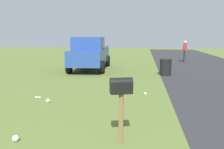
% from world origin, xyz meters
% --- Properties ---
extents(mailbox, '(0.32, 0.48, 1.38)m').
position_xyz_m(mailbox, '(3.79, 0.16, 1.09)').
color(mailbox, brown).
rests_on(mailbox, ground).
extents(pickup_truck, '(5.05, 2.40, 2.09)m').
position_xyz_m(pickup_truck, '(13.68, 3.14, 1.10)').
color(pickup_truck, '#284793').
rests_on(pickup_truck, ground).
extents(trash_bin, '(0.66, 0.66, 0.92)m').
position_xyz_m(trash_bin, '(12.22, -1.49, 0.46)').
color(trash_bin, black).
rests_on(trash_bin, ground).
extents(pedestrian, '(0.48, 0.30, 1.76)m').
position_xyz_m(pedestrian, '(18.93, -3.63, 1.03)').
color(pedestrian, '#2D3351').
rests_on(pedestrian, ground).
extents(litter_bag_midfield_b, '(0.14, 0.14, 0.14)m').
position_xyz_m(litter_bag_midfield_b, '(3.55, 2.35, 0.07)').
color(litter_bag_midfield_b, silver).
rests_on(litter_bag_midfield_b, ground).
extents(litter_cup_by_mailbox, '(0.12, 0.11, 0.08)m').
position_xyz_m(litter_cup_by_mailbox, '(7.85, -0.35, 0.04)').
color(litter_cup_by_mailbox, white).
rests_on(litter_cup_by_mailbox, ground).
extents(litter_bag_midfield_a, '(0.14, 0.14, 0.14)m').
position_xyz_m(litter_bag_midfield_a, '(6.31, 2.82, 0.07)').
color(litter_bag_midfield_a, silver).
rests_on(litter_bag_midfield_a, ground).
extents(litter_bottle_far_scatter, '(0.10, 0.23, 0.07)m').
position_xyz_m(litter_bottle_far_scatter, '(6.76, 3.38, 0.04)').
color(litter_bottle_far_scatter, '#B2D8BF').
rests_on(litter_bottle_far_scatter, ground).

